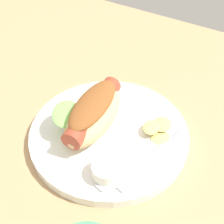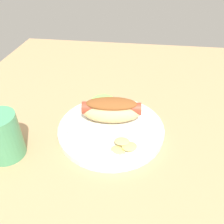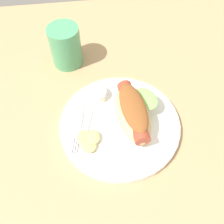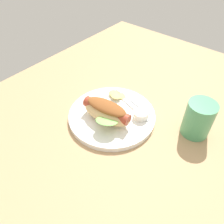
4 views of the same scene
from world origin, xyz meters
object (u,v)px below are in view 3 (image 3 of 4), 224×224
Objects in this scene: plate at (120,125)px; knife at (89,115)px; hot_dog at (133,112)px; sauce_ramekin at (97,94)px; chips_pile at (88,140)px; drinking_cup at (66,46)px; fork at (80,119)px.

plate is 1.75× the size of knife.
hot_dog reaches higher than sauce_ramekin.
plate is at bearing 27.32° from chips_pile.
drinking_cup is at bearing -153.94° from hot_dog.
hot_dog is at bearing -58.18° from drinking_cup.
fork is at bearing -51.20° from knife.
drinking_cup is at bearing -152.47° from knife.
sauce_ramekin is at bearing 154.69° from fork.
hot_dog is at bearing 22.03° from chips_pile.
plate is 8.64cm from sauce_ramekin.
fork is 2.23× the size of chips_pile.
drinking_cup reaches higher than sauce_ramekin.
drinking_cup is at bearing 97.69° from chips_pile.
plate is 23.97cm from drinking_cup.
hot_dog is 10.66cm from chips_pile.
chips_pile is (-2.84, -10.94, -0.41)cm from sauce_ramekin.
drinking_cup reaches higher than fork.
knife is (2.02, 0.87, -0.02)cm from fork.
plate is 1.69× the size of hot_dog.
fork is 1.02× the size of knife.
knife is 2.18× the size of chips_pile.
drinking_cup is at bearing 115.84° from plate.
hot_dog is at bearing 6.66° from plate.
fork is (-11.02, 1.46, -2.89)cm from hot_dog.
fork is at bearing 167.96° from plate.
chips_pile is (-6.93, -3.58, 1.50)cm from plate.
hot_dog is (2.70, 0.32, 3.89)cm from plate.
chips_pile is 0.65× the size of drinking_cup.
knife is 1.42× the size of drinking_cup.
hot_dog reaches higher than chips_pile.
sauce_ramekin is 15.37cm from drinking_cup.
hot_dog is at bearing 94.26° from fork.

